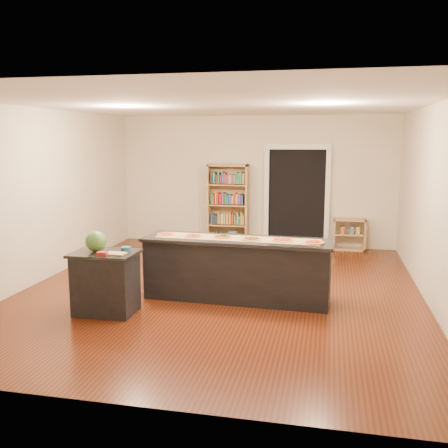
% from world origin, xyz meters
% --- Properties ---
extents(room, '(6.00, 7.00, 2.80)m').
position_xyz_m(room, '(0.00, 0.00, 1.40)').
color(room, beige).
rests_on(room, ground).
extents(doorway, '(1.40, 0.09, 2.21)m').
position_xyz_m(doorway, '(0.90, 3.46, 1.20)').
color(doorway, black).
rests_on(doorway, room).
extents(kitchen_island, '(2.72, 0.74, 0.90)m').
position_xyz_m(kitchen_island, '(0.32, -0.39, 0.45)').
color(kitchen_island, black).
rests_on(kitchen_island, ground).
extents(side_counter, '(0.85, 0.62, 0.84)m').
position_xyz_m(side_counter, '(-1.28, -1.34, 0.42)').
color(side_counter, black).
rests_on(side_counter, ground).
extents(bookshelf, '(0.88, 0.31, 1.77)m').
position_xyz_m(bookshelf, '(-0.57, 3.29, 0.88)').
color(bookshelf, tan).
rests_on(bookshelf, ground).
extents(low_shelf, '(0.66, 0.28, 0.66)m').
position_xyz_m(low_shelf, '(2.03, 3.31, 0.33)').
color(low_shelf, tan).
rests_on(low_shelf, ground).
extents(waste_bin, '(0.21, 0.21, 0.31)m').
position_xyz_m(waste_bin, '(-0.46, 3.25, 0.16)').
color(waste_bin, '#4F72B1').
rests_on(waste_bin, ground).
extents(kraft_paper, '(2.38, 0.52, 0.00)m').
position_xyz_m(kraft_paper, '(0.32, -0.38, 0.90)').
color(kraft_paper, tan).
rests_on(kraft_paper, kitchen_island).
extents(watermelon, '(0.27, 0.27, 0.27)m').
position_xyz_m(watermelon, '(-1.40, -1.34, 0.97)').
color(watermelon, '#144214').
rests_on(watermelon, side_counter).
extents(cutting_board, '(0.28, 0.19, 0.02)m').
position_xyz_m(cutting_board, '(-1.09, -1.43, 0.85)').
color(cutting_board, tan).
rests_on(cutting_board, side_counter).
extents(package_red, '(0.14, 0.10, 0.05)m').
position_xyz_m(package_red, '(-1.22, -1.53, 0.86)').
color(package_red, maroon).
rests_on(package_red, side_counter).
extents(package_teal, '(0.13, 0.13, 0.05)m').
position_xyz_m(package_teal, '(-1.04, -1.19, 0.86)').
color(package_teal, '#195966').
rests_on(package_teal, side_counter).
extents(pizza_a, '(0.26, 0.26, 0.02)m').
position_xyz_m(pizza_a, '(-0.77, -0.34, 0.91)').
color(pizza_a, tan).
rests_on(pizza_a, kitchen_island).
extents(pizza_b, '(0.25, 0.25, 0.02)m').
position_xyz_m(pizza_b, '(-0.33, -0.39, 0.91)').
color(pizza_b, tan).
rests_on(pizza_b, kitchen_island).
extents(pizza_c, '(0.30, 0.30, 0.02)m').
position_xyz_m(pizza_c, '(0.10, -0.36, 0.91)').
color(pizza_c, tan).
rests_on(pizza_c, kitchen_island).
extents(pizza_d, '(0.29, 0.29, 0.02)m').
position_xyz_m(pizza_d, '(0.53, -0.43, 0.91)').
color(pizza_d, tan).
rests_on(pizza_d, kitchen_island).
extents(pizza_e, '(0.32, 0.32, 0.02)m').
position_xyz_m(pizza_e, '(0.97, -0.41, 0.91)').
color(pizza_e, tan).
rests_on(pizza_e, kitchen_island).
extents(pizza_f, '(0.28, 0.28, 0.02)m').
position_xyz_m(pizza_f, '(1.40, -0.48, 0.91)').
color(pizza_f, tan).
rests_on(pizza_f, kitchen_island).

